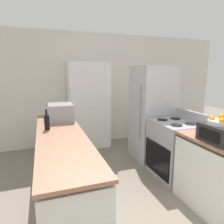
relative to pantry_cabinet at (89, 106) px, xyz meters
name	(u,v)px	position (x,y,z in m)	size (l,w,h in m)	color
wall_back	(90,90)	(0.10, 0.30, 0.34)	(7.00, 0.06, 2.60)	silver
counter_left	(62,167)	(-0.79, -1.83, -0.52)	(0.60, 2.63, 0.92)	silver
counter_right	(216,175)	(0.99, -2.68, -0.52)	(0.60, 0.92, 0.92)	silver
pantry_cabinet	(89,106)	(0.00, 0.00, 0.00)	(0.90, 0.52, 1.92)	white
stove	(174,149)	(1.01, -1.81, -0.49)	(0.66, 0.78, 1.08)	#9E9EA3
refrigerator	(152,113)	(1.03, -1.03, -0.05)	(0.72, 0.71, 1.82)	#B7B7BC
microwave	(61,112)	(-0.72, -1.06, 0.09)	(0.39, 0.46, 0.27)	#939399
wine_bottle	(47,122)	(-0.95, -1.58, 0.06)	(0.07, 0.07, 0.28)	black
toaster_oven	(220,134)	(0.88, -2.77, 0.06)	(0.34, 0.41, 0.20)	black
fruit_bowl	(221,121)	(0.88, -2.76, 0.20)	(0.28, 0.28, 0.13)	silver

